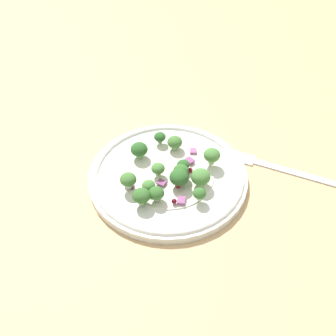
% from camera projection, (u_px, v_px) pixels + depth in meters
% --- Properties ---
extents(ground_plane, '(1.80, 1.80, 0.02)m').
position_uv_depth(ground_plane, '(183.00, 181.00, 0.72)').
color(ground_plane, tan).
extents(plate, '(0.25, 0.25, 0.02)m').
position_uv_depth(plate, '(168.00, 176.00, 0.70)').
color(plate, white).
rests_on(plate, ground_plane).
extents(dressing_pool, '(0.15, 0.15, 0.00)m').
position_uv_depth(dressing_pool, '(168.00, 174.00, 0.70)').
color(dressing_pool, white).
rests_on(dressing_pool, plate).
extents(broccoli_floret_0, '(0.02, 0.02, 0.02)m').
position_uv_depth(broccoli_floret_0, '(183.00, 171.00, 0.68)').
color(broccoli_floret_0, '#8EB77A').
rests_on(broccoli_floret_0, plate).
extents(broccoli_floret_1, '(0.03, 0.03, 0.03)m').
position_uv_depth(broccoli_floret_1, '(212.00, 155.00, 0.70)').
color(broccoli_floret_1, '#9EC684').
rests_on(broccoli_floret_1, plate).
extents(broccoli_floret_2, '(0.03, 0.03, 0.03)m').
position_uv_depth(broccoli_floret_2, '(128.00, 180.00, 0.66)').
color(broccoli_floret_2, '#ADD18E').
rests_on(broccoli_floret_2, plate).
extents(broccoli_floret_3, '(0.02, 0.02, 0.02)m').
position_uv_depth(broccoli_floret_3, '(199.00, 194.00, 0.65)').
color(broccoli_floret_3, '#ADD18E').
rests_on(broccoli_floret_3, plate).
extents(broccoli_floret_4, '(0.03, 0.03, 0.03)m').
position_uv_depth(broccoli_floret_4, '(176.00, 177.00, 0.67)').
color(broccoli_floret_4, '#8EB77A').
rests_on(broccoli_floret_4, plate).
extents(broccoli_floret_5, '(0.02, 0.02, 0.02)m').
position_uv_depth(broccoli_floret_5, '(156.00, 193.00, 0.65)').
color(broccoli_floret_5, '#8EB77A').
rests_on(broccoli_floret_5, plate).
extents(broccoli_floret_6, '(0.03, 0.03, 0.03)m').
position_uv_depth(broccoli_floret_6, '(139.00, 150.00, 0.71)').
color(broccoli_floret_6, '#8EB77A').
rests_on(broccoli_floret_6, plate).
extents(broccoli_floret_7, '(0.02, 0.02, 0.02)m').
position_uv_depth(broccoli_floret_7, '(175.00, 142.00, 0.73)').
color(broccoli_floret_7, '#9EC684').
rests_on(broccoli_floret_7, plate).
extents(broccoli_floret_8, '(0.02, 0.02, 0.02)m').
position_uv_depth(broccoli_floret_8, '(186.00, 164.00, 0.69)').
color(broccoli_floret_8, '#8EB77A').
rests_on(broccoli_floret_8, plate).
extents(broccoli_floret_9, '(0.03, 0.03, 0.03)m').
position_uv_depth(broccoli_floret_9, '(141.00, 196.00, 0.64)').
color(broccoli_floret_9, '#8EB77A').
rests_on(broccoli_floret_9, plate).
extents(broccoli_floret_10, '(0.03, 0.03, 0.03)m').
position_uv_depth(broccoli_floret_10, '(201.00, 177.00, 0.67)').
color(broccoli_floret_10, '#9EC684').
rests_on(broccoli_floret_10, plate).
extents(broccoli_floret_11, '(0.02, 0.02, 0.02)m').
position_uv_depth(broccoli_floret_11, '(160.00, 137.00, 0.74)').
color(broccoli_floret_11, '#8EB77A').
rests_on(broccoli_floret_11, plate).
extents(broccoli_floret_12, '(0.02, 0.02, 0.02)m').
position_uv_depth(broccoli_floret_12, '(149.00, 186.00, 0.66)').
color(broccoli_floret_12, '#8EB77A').
rests_on(broccoli_floret_12, plate).
extents(broccoli_floret_13, '(0.02, 0.02, 0.02)m').
position_uv_depth(broccoli_floret_13, '(158.00, 169.00, 0.68)').
color(broccoli_floret_13, '#ADD18E').
rests_on(broccoli_floret_13, plate).
extents(cranberry_0, '(0.01, 0.01, 0.01)m').
position_uv_depth(cranberry_0, '(187.00, 172.00, 0.69)').
color(cranberry_0, maroon).
rests_on(cranberry_0, plate).
extents(cranberry_1, '(0.01, 0.01, 0.01)m').
position_uv_depth(cranberry_1, '(191.00, 169.00, 0.70)').
color(cranberry_1, maroon).
rests_on(cranberry_1, plate).
extents(cranberry_2, '(0.01, 0.01, 0.01)m').
position_uv_depth(cranberry_2, '(178.00, 185.00, 0.67)').
color(cranberry_2, maroon).
rests_on(cranberry_2, plate).
extents(cranberry_3, '(0.01, 0.01, 0.01)m').
position_uv_depth(cranberry_3, '(174.00, 201.00, 0.65)').
color(cranberry_3, '#4C0A14').
rests_on(cranberry_3, plate).
extents(onion_bit_0, '(0.02, 0.01, 0.00)m').
position_uv_depth(onion_bit_0, '(162.00, 183.00, 0.68)').
color(onion_bit_0, '#843D75').
rests_on(onion_bit_0, plate).
extents(onion_bit_1, '(0.01, 0.01, 0.00)m').
position_uv_depth(onion_bit_1, '(181.00, 200.00, 0.65)').
color(onion_bit_1, '#934C84').
rests_on(onion_bit_1, plate).
extents(onion_bit_2, '(0.01, 0.01, 0.01)m').
position_uv_depth(onion_bit_2, '(193.00, 151.00, 0.73)').
color(onion_bit_2, '#A35B93').
rests_on(onion_bit_2, plate).
extents(onion_bit_3, '(0.02, 0.02, 0.00)m').
position_uv_depth(onion_bit_3, '(190.00, 161.00, 0.71)').
color(onion_bit_3, '#934C84').
rests_on(onion_bit_3, plate).
extents(onion_bit_4, '(0.01, 0.01, 0.00)m').
position_uv_depth(onion_bit_4, '(130.00, 187.00, 0.68)').
color(onion_bit_4, '#843D75').
rests_on(onion_bit_4, plate).
extents(onion_bit_5, '(0.01, 0.01, 0.00)m').
position_uv_depth(onion_bit_5, '(181.00, 177.00, 0.69)').
color(onion_bit_5, '#A35B93').
rests_on(onion_bit_5, plate).
extents(fork, '(0.19, 0.05, 0.01)m').
position_uv_depth(fork, '(281.00, 168.00, 0.72)').
color(fork, silver).
rests_on(fork, ground_plane).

